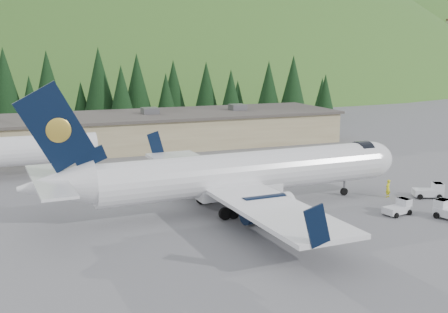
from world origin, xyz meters
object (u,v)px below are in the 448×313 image
baggage_tug_b (431,191)px  terminal_building (119,131)px  airliner (236,175)px  baggage_tug_a (399,208)px  ramp_worker (388,188)px

baggage_tug_b → terminal_building: (-24.35, 41.62, 1.92)m
airliner → baggage_tug_a: size_ratio=13.19×
ramp_worker → terminal_building: bearing=-86.8°
airliner → baggage_tug_b: size_ratio=11.64×
baggage_tug_b → terminal_building: 48.25m
baggage_tug_a → baggage_tug_b: 7.87m
airliner → baggage_tug_b: (20.46, -3.57, -2.69)m
airliner → baggage_tug_a: (13.51, -7.26, -2.75)m
terminal_building → ramp_worker: terminal_building is taller
baggage_tug_b → ramp_worker: size_ratio=1.74×
terminal_building → baggage_tug_a: bearing=-69.0°
baggage_tug_a → terminal_building: terminal_building is taller
baggage_tug_a → terminal_building: 48.57m
airliner → terminal_building: airliner is taller
baggage_tug_b → terminal_building: bearing=144.7°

